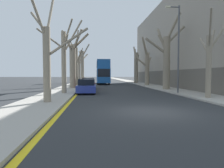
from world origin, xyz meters
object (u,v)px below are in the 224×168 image
Objects in this scene: street_tree_right_1 at (166,58)px; street_tree_right_3 at (136,66)px; street_tree_left_0 at (48,55)px; street_tree_left_4 at (79,68)px; lamp_post at (178,45)px; street_tree_left_5 at (82,65)px; street_tree_left_3 at (76,64)px; street_tree_right_0 at (209,61)px; parked_car_0 at (87,86)px; street_tree_left_2 at (73,61)px; street_tree_right_2 at (147,66)px; street_tree_left_1 at (64,58)px; parked_car_1 at (88,84)px; double_decker_bus at (103,71)px.

street_tree_right_3 is at bearing 89.48° from street_tree_right_1.
street_tree_right_1 is (11.63, 10.17, 0.70)m from street_tree_left_0.
lamp_post is (11.11, -22.04, 1.56)m from street_tree_left_4.
lamp_post is at bearing -69.12° from street_tree_left_5.
street_tree_left_0 is 1.07× the size of street_tree_left_4.
street_tree_left_3 is 6.86m from street_tree_left_4.
street_tree_right_1 reaches higher than street_tree_right_0.
street_tree_right_1 reaches higher than parked_car_0.
street_tree_right_1 is (11.46, -3.45, 0.20)m from street_tree_left_2.
street_tree_left_2 is 0.87× the size of street_tree_left_5.
street_tree_left_0 is at bearing -121.05° from street_tree_right_2.
parked_car_0 is at bearing 29.84° from street_tree_left_1.
street_tree_right_2 is at bearing 58.95° from street_tree_left_0.
street_tree_left_2 is at bearing -127.74° from street_tree_right_3.
street_tree_right_1 is 10.32m from parked_car_1.
street_tree_left_4 is (-0.25, 21.43, -0.28)m from street_tree_left_1.
parked_car_1 is (-9.59, -15.71, -3.08)m from street_tree_right_3.
street_tree_right_1 is (11.49, 4.11, 0.45)m from street_tree_left_1.
street_tree_right_1 is at bearing 41.18° from street_tree_left_0.
street_tree_left_4 is 20.52m from parked_car_0.
parked_car_1 is at bearing 90.00° from parked_car_0.
lamp_post is (8.79, -1.81, 4.02)m from parked_car_0.
street_tree_left_0 is at bearing -106.94° from parked_car_0.
street_tree_left_4 is 4.80m from double_decker_bus.
street_tree_right_1 is at bearing -16.34° from parked_car_1.
street_tree_left_3 is 8.23m from double_decker_bus.
street_tree_right_0 is 15.17m from parked_car_1.
double_decker_bus is 2.35× the size of parked_car_0.
street_tree_left_0 is 0.85× the size of street_tree_left_3.
street_tree_left_5 is at bearing 95.69° from parked_car_1.
street_tree_left_2 is 13.61m from lamp_post.
street_tree_right_1 reaches higher than parked_car_1.
street_tree_right_3 is 0.76× the size of double_decker_bus.
street_tree_right_1 is (11.52, -23.81, -0.31)m from street_tree_left_5.
street_tree_left_1 is 12.21m from street_tree_right_1.
street_tree_right_3 is (0.17, 18.47, -0.11)m from street_tree_right_1.
parked_car_1 is 12.22m from lamp_post.
street_tree_right_2 is 11.71m from parked_car_1.
street_tree_left_5 is at bearing 90.05° from street_tree_left_1.
street_tree_right_2 is at bearing 49.10° from street_tree_left_1.
street_tree_left_3 is (-0.19, 14.59, 0.25)m from street_tree_left_1.
street_tree_left_1 is 0.89× the size of street_tree_right_3.
street_tree_left_2 is (0.16, 13.62, 0.50)m from street_tree_left_0.
street_tree_right_2 is (11.71, -1.30, -0.42)m from street_tree_left_3.
street_tree_left_5 is at bearing 88.00° from street_tree_left_4.
street_tree_right_2 is at bearing -48.68° from double_decker_bus.
street_tree_left_0 is at bearing -153.67° from lamp_post.
street_tree_left_2 is 0.99× the size of street_tree_right_2.
street_tree_right_1 is (11.68, -10.48, 0.20)m from street_tree_left_3.
double_decker_bus is (4.49, 13.70, -1.05)m from street_tree_left_2.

